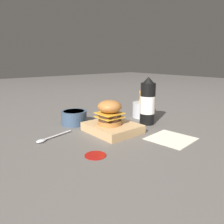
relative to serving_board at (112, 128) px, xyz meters
The scene contains 9 objects.
ground_plane 0.06m from the serving_board, 91.82° to the right, with size 6.00×6.00×0.00m, color #5B5651.
serving_board is the anchor object (origin of this frame).
burger 0.07m from the serving_board, 87.81° to the left, with size 0.10×0.10×0.10m.
ketchup_bottle 0.22m from the serving_board, 94.75° to the right, with size 0.07×0.07×0.22m.
fries_basket 0.29m from the serving_board, 73.95° to the right, with size 0.11×0.11×0.14m.
side_bowl 0.21m from the serving_board, 18.28° to the left, with size 0.12×0.12×0.06m.
spoon 0.26m from the serving_board, 71.65° to the left, with size 0.05×0.16×0.01m.
ketchup_puddle 0.24m from the serving_board, 127.66° to the left, with size 0.07×0.07×0.00m.
parchment_square 0.24m from the serving_board, 150.59° to the right, with size 0.17×0.17×0.00m.
Camera 1 is at (-0.67, 0.61, 0.30)m, focal length 35.00 mm.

